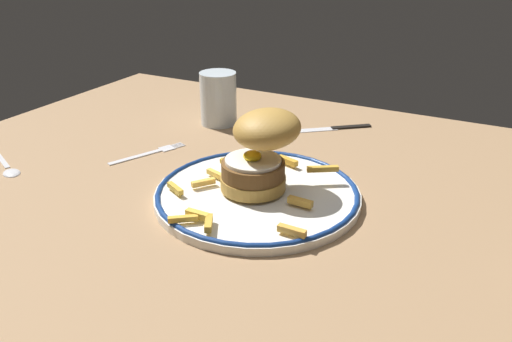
# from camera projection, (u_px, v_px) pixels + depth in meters

# --- Properties ---
(ground_plane) EXTENTS (1.33, 0.98, 0.04)m
(ground_plane) POSITION_uv_depth(u_px,v_px,m) (287.00, 218.00, 0.73)
(ground_plane) COLOR #977451
(dinner_plate) EXTENTS (0.30, 0.30, 0.02)m
(dinner_plate) POSITION_uv_depth(u_px,v_px,m) (256.00, 195.00, 0.74)
(dinner_plate) COLOR white
(dinner_plate) RESTS_ON ground_plane
(burger) EXTENTS (0.13, 0.14, 0.12)m
(burger) POSITION_uv_depth(u_px,v_px,m) (261.00, 149.00, 0.72)
(burger) COLOR #B48638
(burger) RESTS_ON dinner_plate
(fries_pile) EXTENTS (0.23, 0.25, 0.02)m
(fries_pile) POSITION_uv_depth(u_px,v_px,m) (247.00, 189.00, 0.72)
(fries_pile) COLOR gold
(fries_pile) RESTS_ON dinner_plate
(water_glass) EXTENTS (0.07, 0.07, 0.10)m
(water_glass) POSITION_uv_depth(u_px,v_px,m) (218.00, 101.00, 1.01)
(water_glass) COLOR silver
(water_glass) RESTS_ON ground_plane
(fork) EXTENTS (0.07, 0.14, 0.00)m
(fork) POSITION_uv_depth(u_px,v_px,m) (150.00, 153.00, 0.89)
(fork) COLOR silver
(fork) RESTS_ON ground_plane
(knife) EXTENTS (0.15, 0.12, 0.01)m
(knife) POSITION_uv_depth(u_px,v_px,m) (334.00, 128.00, 1.00)
(knife) COLOR black
(knife) RESTS_ON ground_plane
(spoon) EXTENTS (0.13, 0.07, 0.01)m
(spoon) POSITION_uv_depth(u_px,v_px,m) (9.00, 168.00, 0.83)
(spoon) COLOR silver
(spoon) RESTS_ON ground_plane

